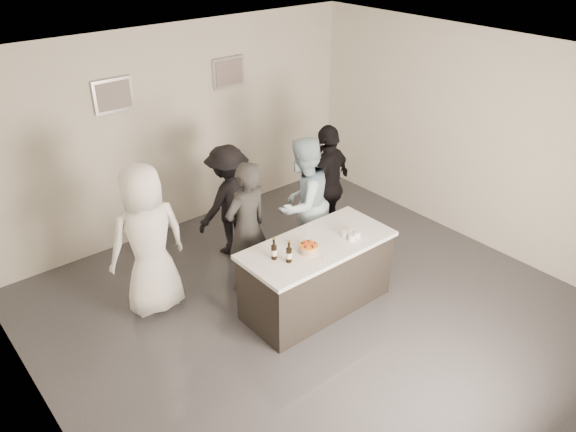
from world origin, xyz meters
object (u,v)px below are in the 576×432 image
at_px(person_guest_right, 328,186).
at_px(person_guest_left, 148,240).
at_px(beer_bottle_b, 289,252).
at_px(person_guest_back, 229,201).
at_px(bar_counter, 317,275).
at_px(beer_bottle_a, 274,249).
at_px(person_main_black, 247,228).
at_px(person_main_blue, 303,203).
at_px(cake, 308,249).

bearing_deg(person_guest_right, person_guest_left, -23.12).
bearing_deg(beer_bottle_b, person_guest_back, 76.92).
relative_size(bar_counter, beer_bottle_a, 7.15).
relative_size(beer_bottle_a, person_main_black, 0.15).
relative_size(beer_bottle_a, beer_bottle_b, 1.00).
bearing_deg(beer_bottle_b, beer_bottle_a, 120.85).
bearing_deg(beer_bottle_a, person_main_blue, 35.52).
bearing_deg(person_guest_right, cake, 20.93).
distance_m(person_guest_right, person_guest_back, 1.41).
height_order(beer_bottle_a, person_guest_left, person_guest_left).
height_order(bar_counter, person_main_blue, person_main_blue).
distance_m(bar_counter, person_main_blue, 1.09).
xyz_separation_m(cake, person_main_blue, (0.71, 0.92, -0.03)).
bearing_deg(bar_counter, beer_bottle_a, 173.63).
distance_m(bar_counter, person_guest_back, 1.76).
xyz_separation_m(beer_bottle_a, person_main_black, (0.19, 0.78, -0.15)).
height_order(cake, person_main_black, person_main_black).
height_order(cake, person_guest_right, person_guest_right).
xyz_separation_m(bar_counter, person_main_black, (-0.41, 0.84, 0.43)).
height_order(beer_bottle_b, person_guest_back, person_guest_back).
bearing_deg(person_main_blue, person_guest_left, -23.36).
height_order(bar_counter, person_guest_left, person_guest_left).
bearing_deg(person_main_blue, beer_bottle_b, 30.47).
distance_m(cake, person_guest_left, 1.87).
distance_m(beer_bottle_b, person_guest_back, 1.87).
height_order(bar_counter, cake, cake).
xyz_separation_m(person_main_blue, person_guest_left, (-2.04, 0.40, 0.04)).
height_order(person_main_blue, person_guest_left, person_guest_left).
relative_size(beer_bottle_a, person_guest_right, 0.14).
xyz_separation_m(bar_counter, cake, (-0.20, -0.07, 0.49)).
bearing_deg(cake, beer_bottle_b, -177.07).
height_order(beer_bottle_b, person_main_black, person_main_black).
height_order(cake, person_guest_back, person_guest_back).
bearing_deg(beer_bottle_a, person_main_black, 76.58).
distance_m(beer_bottle_b, person_main_black, 0.94).
bearing_deg(person_main_black, person_guest_back, -116.51).
relative_size(cake, person_main_blue, 0.12).
bearing_deg(person_main_black, person_guest_right, -179.06).
relative_size(cake, person_guest_back, 0.14).
relative_size(beer_bottle_a, person_main_blue, 0.14).
xyz_separation_m(cake, person_guest_right, (1.34, 1.11, -0.04)).
xyz_separation_m(cake, person_guest_back, (0.12, 1.79, -0.14)).
height_order(beer_bottle_a, person_guest_right, person_guest_right).
bearing_deg(beer_bottle_a, cake, -19.05).
bearing_deg(person_guest_right, beer_bottle_a, 10.67).
height_order(bar_counter, person_guest_back, person_guest_back).
bearing_deg(person_guest_left, beer_bottle_a, 132.43).
bearing_deg(person_guest_back, bar_counter, 81.57).
height_order(beer_bottle_a, person_guest_back, person_guest_back).
relative_size(person_main_blue, person_guest_right, 1.01).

